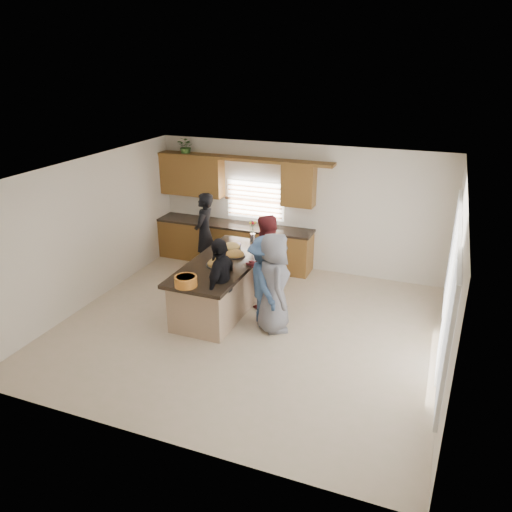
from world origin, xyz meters
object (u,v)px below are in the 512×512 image
at_px(island, 223,285).
at_px(woman_left_mid, 265,262).
at_px(woman_left_front, 221,285).
at_px(salad_bowl, 186,281).
at_px(woman_right_back, 265,282).
at_px(woman_left_back, 205,233).
at_px(woman_right_front, 274,283).

relative_size(island, woman_left_mid, 1.48).
bearing_deg(island, woman_left_mid, 25.16).
bearing_deg(woman_left_front, salad_bowl, -44.96).
xyz_separation_m(salad_bowl, woman_left_mid, (0.84, 1.53, -0.13)).
bearing_deg(woman_left_mid, woman_right_back, 45.45).
bearing_deg(woman_left_back, woman_left_mid, 54.10).
bearing_deg(woman_right_back, woman_right_front, -150.78).
xyz_separation_m(woman_left_mid, woman_right_front, (0.44, -0.77, -0.02)).
height_order(woman_left_back, woman_left_mid, woman_left_mid).
relative_size(island, salad_bowl, 7.15).
relative_size(salad_bowl, woman_right_front, 0.21).
height_order(woman_left_mid, woman_right_front, woman_left_mid).
xyz_separation_m(woman_left_mid, woman_right_back, (0.24, -0.66, -0.08)).
distance_m(woman_left_front, woman_right_front, 0.91).
relative_size(salad_bowl, woman_left_back, 0.21).
distance_m(woman_left_front, woman_right_back, 0.77).
bearing_deg(woman_right_front, salad_bowl, 90.99).
bearing_deg(woman_left_front, woman_right_front, 109.79).
height_order(woman_left_front, woman_right_back, woman_left_front).
relative_size(woman_left_front, woman_right_back, 1.02).
xyz_separation_m(woman_left_front, woman_right_front, (0.85, 0.32, 0.04)).
bearing_deg(woman_left_back, salad_bowl, 15.34).
bearing_deg(woman_right_back, island, 38.90).
height_order(salad_bowl, woman_left_front, woman_left_front).
bearing_deg(woman_left_mid, salad_bowl, -3.20).
bearing_deg(woman_right_back, woman_left_back, 17.18).
xyz_separation_m(island, woman_right_front, (1.16, -0.43, 0.44)).
relative_size(woman_left_back, woman_right_back, 1.09).
bearing_deg(island, woman_left_front, -67.18).
height_order(woman_left_back, woman_right_back, woman_left_back).
bearing_deg(island, salad_bowl, -95.63).
height_order(island, woman_left_back, woman_left_back).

